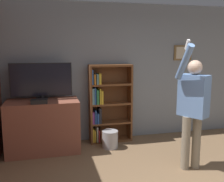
# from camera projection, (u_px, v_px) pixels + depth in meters

# --- Properties ---
(wall_back) EXTENTS (7.16, 0.09, 2.70)m
(wall_back) POSITION_uv_depth(u_px,v_px,m) (135.00, 72.00, 5.35)
(wall_back) COLOR gray
(wall_back) RESTS_ON ground_plane
(tv_ledge) EXTENTS (1.26, 0.66, 0.93)m
(tv_ledge) POSITION_uv_depth(u_px,v_px,m) (43.00, 126.00, 4.66)
(tv_ledge) COLOR #93513D
(tv_ledge) RESTS_ON ground_plane
(television) EXTENTS (1.07, 0.22, 0.65)m
(television) POSITION_uv_depth(u_px,v_px,m) (41.00, 81.00, 4.63)
(television) COLOR black
(television) RESTS_ON tv_ledge
(game_console) EXTENTS (0.27, 0.18, 0.07)m
(game_console) POSITION_uv_depth(u_px,v_px,m) (39.00, 101.00, 4.37)
(game_console) COLOR black
(game_console) RESTS_ON tv_ledge
(bookshelf) EXTENTS (0.83, 0.28, 1.52)m
(bookshelf) POSITION_uv_depth(u_px,v_px,m) (106.00, 104.00, 5.13)
(bookshelf) COLOR brown
(bookshelf) RESTS_ON ground_plane
(person) EXTENTS (0.57, 0.55, 1.96)m
(person) POSITION_uv_depth(u_px,v_px,m) (193.00, 105.00, 3.90)
(person) COLOR gray
(person) RESTS_ON ground_plane
(waste_bin) EXTENTS (0.29, 0.29, 0.32)m
(waste_bin) POSITION_uv_depth(u_px,v_px,m) (110.00, 139.00, 4.87)
(waste_bin) COLOR #B7B7BC
(waste_bin) RESTS_ON ground_plane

